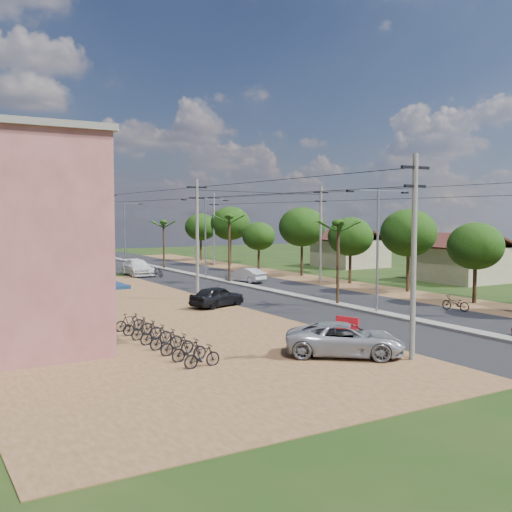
# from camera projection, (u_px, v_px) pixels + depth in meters

# --- Properties ---
(ground) EXTENTS (160.00, 160.00, 0.00)m
(ground) POSITION_uv_depth(u_px,v_px,m) (377.00, 314.00, 38.35)
(ground) COLOR black
(ground) RESTS_ON ground
(road) EXTENTS (12.00, 110.00, 0.04)m
(road) POSITION_uv_depth(u_px,v_px,m) (257.00, 289.00, 51.21)
(road) COLOR black
(road) RESTS_ON ground
(median) EXTENTS (1.00, 90.00, 0.18)m
(median) POSITION_uv_depth(u_px,v_px,m) (240.00, 284.00, 53.78)
(median) COLOR #605E56
(median) RESTS_ON ground
(dirt_lot_west) EXTENTS (18.00, 46.00, 0.04)m
(dirt_lot_west) POSITION_uv_depth(u_px,v_px,m) (109.00, 316.00, 37.57)
(dirt_lot_west) COLOR #533A1C
(dirt_lot_west) RESTS_ON ground
(dirt_shoulder_east) EXTENTS (5.00, 90.00, 0.03)m
(dirt_shoulder_east) POSITION_uv_depth(u_px,v_px,m) (335.00, 283.00, 55.55)
(dirt_shoulder_east) COLOR #533A1C
(dirt_shoulder_east) RESTS_ON ground
(shophouse_pink) EXTENTS (9.00, 6.40, 10.30)m
(shophouse_pink) POSITION_uv_depth(u_px,v_px,m) (7.00, 242.00, 26.79)
(shophouse_pink) COLOR brown
(shophouse_pink) RESTS_ON ground
(house_east_near) EXTENTS (7.60, 7.50, 4.60)m
(house_east_near) POSITION_uv_depth(u_px,v_px,m) (464.00, 256.00, 56.96)
(house_east_near) COLOR gray
(house_east_near) RESTS_ON ground
(house_east_far) EXTENTS (7.60, 7.50, 4.60)m
(house_east_far) POSITION_uv_depth(u_px,v_px,m) (350.00, 247.00, 72.90)
(house_east_far) COLOR gray
(house_east_far) RESTS_ON ground
(tree_east_b) EXTENTS (4.00, 4.00, 5.83)m
(tree_east_b) POSITION_uv_depth(u_px,v_px,m) (476.00, 246.00, 42.81)
(tree_east_b) COLOR black
(tree_east_b) RESTS_ON ground
(tree_east_c) EXTENTS (4.60, 4.60, 6.83)m
(tree_east_c) POSITION_uv_depth(u_px,v_px,m) (409.00, 233.00, 48.96)
(tree_east_c) COLOR black
(tree_east_c) RESTS_ON ground
(tree_east_d) EXTENTS (4.20, 4.20, 6.13)m
(tree_east_d) POSITION_uv_depth(u_px,v_px,m) (350.00, 237.00, 54.85)
(tree_east_d) COLOR black
(tree_east_d) RESTS_ON ground
(tree_east_e) EXTENTS (4.80, 4.80, 7.14)m
(tree_east_e) POSITION_uv_depth(u_px,v_px,m) (302.00, 227.00, 61.76)
(tree_east_e) COLOR black
(tree_east_e) RESTS_ON ground
(tree_east_f) EXTENTS (3.80, 3.80, 5.52)m
(tree_east_f) POSITION_uv_depth(u_px,v_px,m) (259.00, 236.00, 68.50)
(tree_east_f) COLOR black
(tree_east_f) RESTS_ON ground
(tree_east_g) EXTENTS (5.00, 5.00, 7.38)m
(tree_east_g) POSITION_uv_depth(u_px,v_px,m) (230.00, 223.00, 75.57)
(tree_east_g) COLOR black
(tree_east_g) RESTS_ON ground
(tree_east_h) EXTENTS (4.40, 4.40, 6.52)m
(tree_east_h) POSITION_uv_depth(u_px,v_px,m) (201.00, 227.00, 82.32)
(tree_east_h) COLOR black
(tree_east_h) RESTS_ON ground
(palm_median_near) EXTENTS (2.00, 2.00, 6.15)m
(palm_median_near) POSITION_uv_depth(u_px,v_px,m) (338.00, 227.00, 41.40)
(palm_median_near) COLOR black
(palm_median_near) RESTS_ON ground
(palm_median_mid) EXTENTS (2.00, 2.00, 6.55)m
(palm_median_mid) POSITION_uv_depth(u_px,v_px,m) (229.00, 220.00, 55.09)
(palm_median_mid) COLOR black
(palm_median_mid) RESTS_ON ground
(palm_median_far) EXTENTS (2.00, 2.00, 5.85)m
(palm_median_far) POSITION_uv_depth(u_px,v_px,m) (164.00, 224.00, 68.86)
(palm_median_far) COLOR black
(palm_median_far) RESTS_ON ground
(streetlight_near) EXTENTS (5.10, 0.18, 8.00)m
(streetlight_near) POSITION_uv_depth(u_px,v_px,m) (378.00, 240.00, 38.02)
(streetlight_near) COLOR gray
(streetlight_near) RESTS_ON ground
(streetlight_mid) EXTENTS (5.10, 0.18, 8.00)m
(streetlight_mid) POSITION_uv_depth(u_px,v_px,m) (205.00, 230.00, 59.46)
(streetlight_mid) COLOR gray
(streetlight_mid) RESTS_ON ground
(streetlight_far) EXTENTS (5.10, 0.18, 8.00)m
(streetlight_far) POSITION_uv_depth(u_px,v_px,m) (124.00, 226.00, 80.89)
(streetlight_far) COLOR gray
(streetlight_far) RESTS_ON ground
(utility_pole_w_a) EXTENTS (1.60, 0.24, 9.00)m
(utility_pole_w_a) POSITION_uv_depth(u_px,v_px,m) (414.00, 252.00, 25.88)
(utility_pole_w_a) COLOR #605E56
(utility_pole_w_a) RESTS_ON ground
(utility_pole_w_b) EXTENTS (1.60, 0.24, 9.00)m
(utility_pole_w_b) POSITION_uv_depth(u_px,v_px,m) (197.00, 236.00, 44.74)
(utility_pole_w_b) COLOR #605E56
(utility_pole_w_b) RESTS_ON ground
(utility_pole_w_c) EXTENTS (1.60, 0.24, 9.00)m
(utility_pole_w_c) POSITION_uv_depth(u_px,v_px,m) (109.00, 230.00, 63.61)
(utility_pole_w_c) COLOR #605E56
(utility_pole_w_c) RESTS_ON ground
(utility_pole_w_d) EXTENTS (1.60, 0.24, 9.00)m
(utility_pole_w_d) POSITION_uv_depth(u_px,v_px,m) (63.00, 226.00, 81.61)
(utility_pole_w_d) COLOR #605E56
(utility_pole_w_d) RESTS_ON ground
(utility_pole_e_b) EXTENTS (1.60, 0.24, 9.00)m
(utility_pole_e_b) POSITION_uv_depth(u_px,v_px,m) (321.00, 232.00, 55.57)
(utility_pole_e_b) COLOR #605E56
(utility_pole_e_b) RESTS_ON ground
(utility_pole_e_c) EXTENTS (1.60, 0.24, 9.00)m
(utility_pole_e_c) POSITION_uv_depth(u_px,v_px,m) (214.00, 227.00, 74.43)
(utility_pole_e_c) COLOR #605E56
(utility_pole_e_c) RESTS_ON ground
(car_silver_mid) EXTENTS (2.45, 4.35, 1.36)m
(car_silver_mid) POSITION_uv_depth(u_px,v_px,m) (246.00, 276.00, 55.85)
(car_silver_mid) COLOR #9A9DA2
(car_silver_mid) RESTS_ON ground
(car_white_far) EXTENTS (2.43, 5.67, 1.63)m
(car_white_far) POSITION_uv_depth(u_px,v_px,m) (137.00, 268.00, 62.27)
(car_white_far) COLOR silver
(car_white_far) RESTS_ON ground
(car_parked_silver) EXTENTS (5.69, 5.23, 1.48)m
(car_parked_silver) POSITION_uv_depth(u_px,v_px,m) (345.00, 340.00, 26.89)
(car_parked_silver) COLOR #9A9DA2
(car_parked_silver) RESTS_ON ground
(car_parked_dark) EXTENTS (4.52, 2.96, 1.43)m
(car_parked_dark) POSITION_uv_depth(u_px,v_px,m) (217.00, 297.00, 41.16)
(car_parked_dark) COLOR black
(car_parked_dark) RESTS_ON ground
(moto_rider_east) EXTENTS (1.06, 2.02, 1.01)m
(moto_rider_east) POSITION_uv_depth(u_px,v_px,m) (455.00, 304.00, 39.40)
(moto_rider_east) COLOR black
(moto_rider_east) RESTS_ON ground
(moto_rider_west_a) EXTENTS (1.10, 1.60, 0.80)m
(moto_rider_west_a) POSITION_uv_depth(u_px,v_px,m) (214.00, 290.00, 47.15)
(moto_rider_west_a) COLOR black
(moto_rider_west_a) RESTS_ON ground
(moto_rider_west_b) EXTENTS (1.07, 1.72, 1.00)m
(moto_rider_west_b) POSITION_uv_depth(u_px,v_px,m) (157.00, 273.00, 60.45)
(moto_rider_west_b) COLOR black
(moto_rider_west_b) RESTS_ON ground
(roadside_sign) EXTENTS (0.52, 1.29, 1.11)m
(roadside_sign) POSITION_uv_depth(u_px,v_px,m) (347.00, 327.00, 30.90)
(roadside_sign) COLOR red
(roadside_sign) RESTS_ON ground
(parked_scooter_row) EXTENTS (1.68, 9.63, 1.00)m
(parked_scooter_row) POSITION_uv_depth(u_px,v_px,m) (161.00, 337.00, 28.76)
(parked_scooter_row) COLOR black
(parked_scooter_row) RESTS_ON ground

